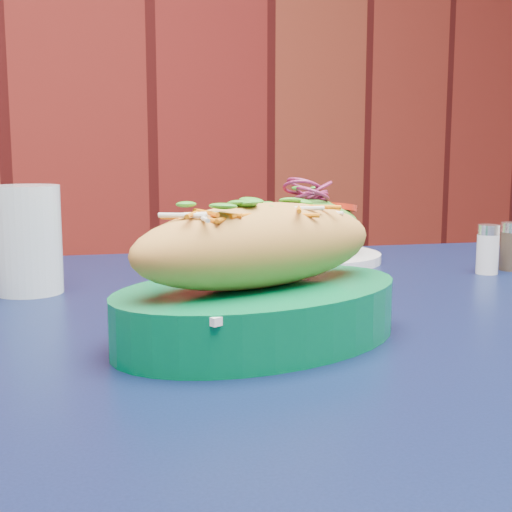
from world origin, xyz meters
TOP-DOWN VIEW (x-y plane):
  - cafe_table at (-0.03, 1.70)m, footprint 1.04×1.04m
  - banh_mi_basket at (-0.15, 1.64)m, footprint 0.27×0.19m
  - salad_plate at (0.13, 1.93)m, footprint 0.19×0.19m
  - water_glass at (-0.25, 1.94)m, footprint 0.07×0.07m
  - salt_shaker at (0.25, 1.74)m, footprint 0.03×0.03m
  - pepper_shaker at (0.30, 1.74)m, footprint 0.03×0.03m

SIDE VIEW (x-z plane):
  - cafe_table at x=-0.03m, z-range 0.29..1.04m
  - salt_shaker at x=0.25m, z-range 0.75..0.81m
  - pepper_shaker at x=0.30m, z-range 0.75..0.81m
  - salad_plate at x=0.13m, z-range 0.73..0.85m
  - banh_mi_basket at x=-0.15m, z-range 0.74..0.86m
  - water_glass at x=-0.25m, z-range 0.75..0.87m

